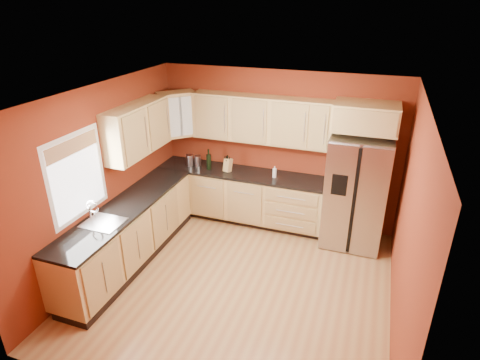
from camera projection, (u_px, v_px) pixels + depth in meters
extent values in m
plane|color=#9D673C|center=(238.00, 284.00, 5.55)|extent=(4.00, 4.00, 0.00)
plane|color=silver|center=(237.00, 97.00, 4.47)|extent=(4.00, 4.00, 0.00)
cube|color=maroon|center=(278.00, 149.00, 6.72)|extent=(4.00, 0.04, 2.60)
cube|color=maroon|center=(155.00, 306.00, 3.29)|extent=(4.00, 0.04, 2.60)
cube|color=maroon|center=(103.00, 179.00, 5.61)|extent=(0.04, 4.00, 2.60)
cube|color=maroon|center=(409.00, 228.00, 4.40)|extent=(0.04, 4.00, 2.60)
cube|color=tan|center=(241.00, 197.00, 6.99)|extent=(2.90, 0.60, 0.88)
cube|color=tan|center=(129.00, 235.00, 5.88)|extent=(0.60, 2.80, 0.88)
cube|color=black|center=(241.00, 173.00, 6.79)|extent=(2.90, 0.62, 0.04)
cube|color=black|center=(126.00, 207.00, 5.68)|extent=(0.62, 2.80, 0.04)
cube|color=tan|center=(261.00, 119.00, 6.44)|extent=(2.30, 0.33, 0.75)
cube|color=tan|center=(138.00, 129.00, 5.97)|extent=(0.33, 1.35, 0.75)
cube|color=tan|center=(177.00, 114.00, 6.73)|extent=(0.67, 0.67, 0.75)
cube|color=tan|center=(366.00, 117.00, 5.75)|extent=(0.92, 0.60, 0.40)
cube|color=#B6B6BB|center=(356.00, 192.00, 6.16)|extent=(0.90, 0.75, 1.78)
cube|color=white|center=(77.00, 176.00, 5.07)|extent=(0.03, 0.90, 1.00)
cylinder|color=#B6B6BB|center=(198.00, 161.00, 7.00)|extent=(0.15, 0.15, 0.19)
cylinder|color=#B6B6BB|center=(190.00, 160.00, 7.00)|extent=(0.16, 0.16, 0.20)
cube|color=tan|center=(228.00, 165.00, 6.76)|extent=(0.14, 0.14, 0.23)
cylinder|color=white|center=(274.00, 172.00, 6.54)|extent=(0.08, 0.08, 0.19)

